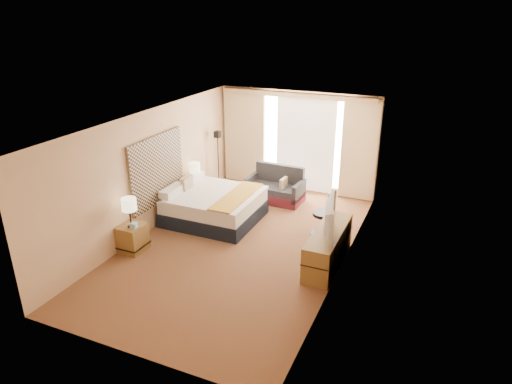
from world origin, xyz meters
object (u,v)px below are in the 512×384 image
at_px(bed, 214,206).
at_px(lamp_left, 129,205).
at_px(nightstand_left, 133,238).
at_px(desk_chair, 325,216).
at_px(nightstand_right, 197,194).
at_px(media_dresser, 328,247).
at_px(loveseat, 276,189).
at_px(lamp_right, 195,168).
at_px(floor_lamp, 218,149).
at_px(television, 325,217).

height_order(bed, lamp_left, lamp_left).
height_order(nightstand_left, desk_chair, desk_chair).
bearing_deg(nightstand_right, media_dresser, -21.40).
relative_size(loveseat, lamp_right, 2.57).
xyz_separation_m(lamp_left, lamp_right, (-0.03, 2.51, -0.05)).
bearing_deg(floor_lamp, nightstand_left, -90.47).
height_order(nightstand_right, bed, bed).
distance_m(media_dresser, lamp_left, 3.87).
bearing_deg(bed, loveseat, 61.95).
xyz_separation_m(floor_lamp, desk_chair, (3.31, -1.46, -0.68)).
bearing_deg(loveseat, lamp_left, -111.57).
xyz_separation_m(nightstand_right, desk_chair, (3.34, -0.34, 0.17)).
bearing_deg(television, floor_lamp, 38.62).
height_order(desk_chair, lamp_right, lamp_right).
relative_size(nightstand_left, media_dresser, 0.31).
height_order(nightstand_right, lamp_left, lamp_left).
bearing_deg(lamp_right, bed, -34.47).
xyz_separation_m(bed, television, (2.84, -1.03, 0.68)).
xyz_separation_m(floor_lamp, television, (3.62, -2.75, -0.10)).
distance_m(floor_lamp, lamp_left, 3.68).
bearing_deg(nightstand_left, loveseat, 64.57).
relative_size(lamp_right, television, 0.48).
bearing_deg(lamp_right, loveseat, 33.43).
relative_size(floor_lamp, lamp_right, 2.89).
distance_m(loveseat, floor_lamp, 1.86).
distance_m(nightstand_left, bed, 2.07).
distance_m(bed, lamp_left, 2.21).
relative_size(bed, lamp_left, 3.19).
bearing_deg(media_dresser, nightstand_right, 158.60).
distance_m(media_dresser, loveseat, 3.21).
xyz_separation_m(nightstand_right, bed, (0.81, -0.60, 0.07)).
bearing_deg(lamp_left, bed, 68.98).
distance_m(nightstand_left, lamp_right, 2.54).
relative_size(nightstand_right, floor_lamp, 0.34).
bearing_deg(television, bed, 55.88).
bearing_deg(television, media_dresser, -29.74).
distance_m(loveseat, television, 3.40).
bearing_deg(media_dresser, nightstand_left, -164.16).
bearing_deg(media_dresser, bed, 163.61).
distance_m(nightstand_right, floor_lamp, 1.41).
relative_size(media_dresser, lamp_left, 2.94).
bearing_deg(lamp_right, nightstand_left, -90.46).
distance_m(nightstand_right, bed, 1.01).
relative_size(nightstand_left, television, 0.48).
bearing_deg(bed, nightstand_right, 143.46).
bearing_deg(nightstand_right, lamp_right, -71.26).
bearing_deg(media_dresser, desk_chair, 108.18).
height_order(media_dresser, bed, bed).
relative_size(nightstand_right, media_dresser, 0.31).
relative_size(nightstand_left, floor_lamp, 0.34).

